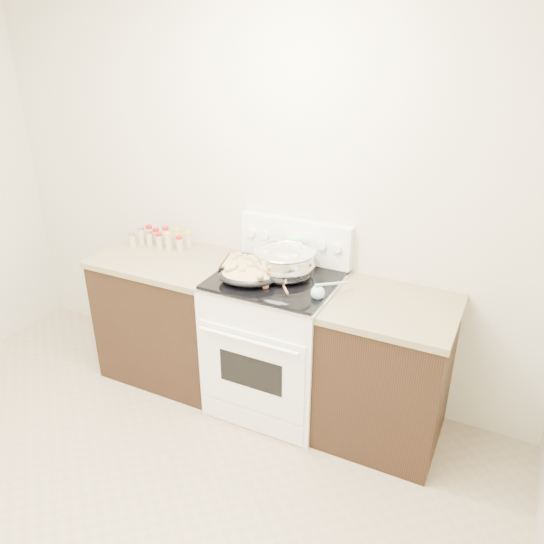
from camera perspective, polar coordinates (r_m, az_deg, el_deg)
The scene contains 10 objects.
room_shell at distance 2.13m, azimuth -25.61°, elevation 4.89°, with size 4.10×3.60×2.75m.
counter_left at distance 3.87m, azimuth -10.72°, elevation -4.59°, with size 0.93×0.67×0.92m.
counter_right at distance 3.30m, azimuth 12.13°, elevation -10.50°, with size 0.73×0.67×0.92m.
kitchen_range at distance 3.48m, azimuth 0.40°, elevation -7.30°, with size 0.78×0.73×1.22m.
mixing_bowl at distance 3.23m, azimuth 1.32°, elevation 0.99°, with size 0.45×0.45×0.23m.
roasting_pan at distance 3.17m, azimuth -2.64°, elevation -0.34°, with size 0.42×0.35×0.11m.
baking_sheet at distance 3.41m, azimuth -2.42°, elevation 1.02°, with size 0.40×0.33×0.06m.
wooden_spoon at distance 3.14m, azimuth 0.01°, elevation -1.34°, with size 0.19×0.24×0.04m.
blue_ladle at distance 3.02m, azimuth 5.12°, elevation -2.12°, with size 0.16×0.26×0.10m.
spice_jars at distance 3.84m, azimuth -11.92°, elevation 3.61°, with size 0.39×0.22×0.13m.
Camera 1 is at (1.62, -1.22, 2.35)m, focal length 35.00 mm.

